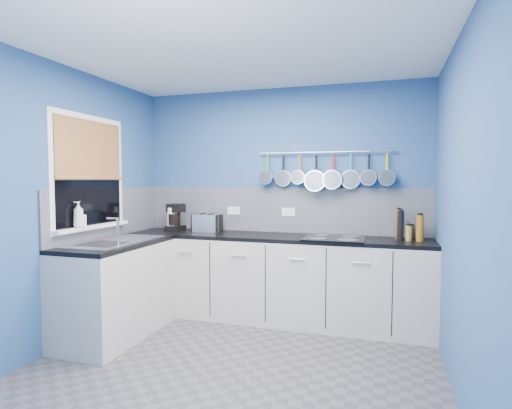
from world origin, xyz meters
The scene contains 42 objects.
floor centered at (0.00, 0.00, -0.01)m, with size 3.20×3.00×0.02m, color #47474C.
ceiling centered at (0.00, 0.00, 2.51)m, with size 3.20×3.00×0.02m, color white.
wall_back centered at (0.00, 1.51, 1.25)m, with size 3.20×0.02×2.50m, color #2B4F83.
wall_front centered at (0.00, -1.51, 1.25)m, with size 3.20×0.02×2.50m, color #2B4F83.
wall_left centered at (-1.61, 0.00, 1.25)m, with size 0.02×3.00×2.50m, color #2B4F83.
wall_right centered at (1.61, 0.00, 1.25)m, with size 0.02×3.00×2.50m, color #2B4F83.
backsplash_back centered at (0.00, 1.49, 1.15)m, with size 3.20×0.02×0.50m, color gray.
backsplash_left centered at (-1.59, 0.60, 1.15)m, with size 0.02×1.80×0.50m, color gray.
cabinet_run_back centered at (0.00, 1.20, 0.43)m, with size 3.20×0.60×0.86m, color #B8B3A9.
worktop_back centered at (0.00, 1.20, 0.88)m, with size 3.20×0.60×0.04m, color black.
cabinet_run_left centered at (-1.30, 0.30, 0.43)m, with size 0.60×1.20×0.86m, color #B8B3A9.
worktop_left centered at (-1.30, 0.30, 0.88)m, with size 0.60×1.20×0.04m, color black.
window_frame centered at (-1.58, 0.30, 1.55)m, with size 0.01×1.00×1.10m, color white.
window_glass centered at (-1.57, 0.30, 1.55)m, with size 0.01×0.90×1.00m, color black.
bamboo_blind centered at (-1.56, 0.30, 1.77)m, with size 0.01×0.90×0.55m, color #965C36.
window_sill centered at (-1.55, 0.30, 1.04)m, with size 0.10×0.98×0.03m, color white.
sink_unit centered at (-1.30, 0.30, 0.90)m, with size 0.50×0.95×0.01m, color silver.
mixer_tap centered at (-1.14, 0.12, 1.03)m, with size 0.12×0.08×0.26m, color silver, non-canonical shape.
socket_left centered at (-0.55, 1.48, 1.13)m, with size 0.15×0.01×0.09m, color white.
socket_right centered at (0.10, 1.48, 1.13)m, with size 0.15×0.01×0.09m, color white.
pot_rail centered at (0.50, 1.45, 1.78)m, with size 0.02×0.02×1.45m, color silver.
soap_bottle_a centered at (-1.53, 0.08, 1.17)m, with size 0.09×0.09×0.24m, color white.
soap_bottle_b centered at (-1.53, 0.11, 1.14)m, with size 0.08×0.08×0.17m, color white.
paper_towel centered at (-1.21, 1.23, 1.03)m, with size 0.12×0.12×0.27m, color white.
coffee_maker centered at (-1.18, 1.24, 1.06)m, with size 0.18×0.19×0.31m, color black, non-canonical shape.
toaster centered at (-0.81, 1.30, 1.00)m, with size 0.30×0.17×0.19m, color silver.
canister centered at (-0.75, 1.31, 0.97)m, with size 0.09×0.09×0.14m, color silver.
hob centered at (0.65, 1.14, 0.91)m, with size 0.60×0.52×0.01m, color black.
pan_0 centered at (-0.13, 1.44, 1.61)m, with size 0.16×0.10×0.35m, color silver, non-canonical shape.
pan_1 centered at (0.05, 1.44, 1.60)m, with size 0.18×0.05×0.37m, color silver, non-canonical shape.
pan_2 centered at (0.23, 1.44, 1.61)m, with size 0.15×0.12×0.34m, color silver, non-canonical shape.
pan_3 centered at (0.41, 1.44, 1.57)m, with size 0.23×0.12×0.42m, color silver, non-canonical shape.
pan_4 centered at (0.59, 1.44, 1.58)m, with size 0.20×0.13×0.39m, color silver, non-canonical shape.
pan_5 centered at (0.77, 1.44, 1.59)m, with size 0.20×0.06×0.39m, color silver, non-canonical shape.
pan_6 centered at (0.95, 1.44, 1.60)m, with size 0.17×0.11×0.36m, color silver, non-canonical shape.
pan_7 centered at (1.14, 1.44, 1.60)m, with size 0.17×0.10×0.36m, color silver, non-canonical shape.
condiment_0 centered at (1.44, 1.31, 0.98)m, with size 0.06×0.06×0.16m, color #4C190C.
condiment_1 centered at (1.37, 1.30, 0.97)m, with size 0.07×0.07×0.13m, color brown.
condiment_2 centered at (1.25, 1.32, 1.05)m, with size 0.06×0.06×0.29m, color brown.
condiment_3 centered at (1.44, 1.21, 1.02)m, with size 0.07×0.07×0.25m, color #8C5914.
condiment_4 centered at (1.34, 1.21, 0.97)m, with size 0.06×0.06×0.14m, color olive.
condiment_5 centered at (1.27, 1.21, 1.04)m, with size 0.06×0.06×0.28m, color black.
Camera 1 is at (1.13, -2.99, 1.48)m, focal length 29.03 mm.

